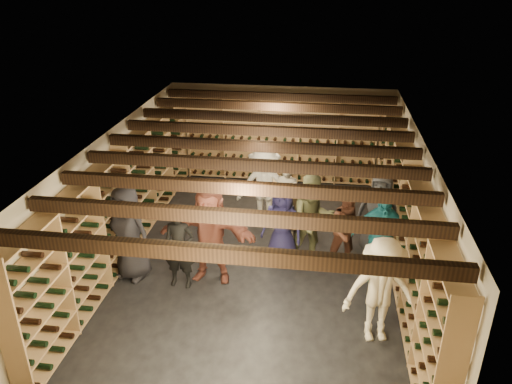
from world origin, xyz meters
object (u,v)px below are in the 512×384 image
object	(u,v)px
person_5	(210,234)
person_0	(129,233)
crate_stack_right	(282,189)
person_6	(282,225)
person_2	(313,220)
person_8	(348,230)
person_4	(380,236)
crate_loose	(285,193)
person_1	(179,248)
person_7	(286,201)
person_9	(264,187)
crate_stack_left	(291,209)
person_3	(381,291)
person_12	(379,213)

from	to	relation	value
person_5	person_0	bearing A→B (deg)	-171.69
crate_stack_right	person_6	bearing A→B (deg)	-85.05
person_2	person_8	bearing A→B (deg)	-27.44
person_0	person_4	xyz separation A→B (m)	(4.32, 0.55, -0.02)
crate_stack_right	person_8	size ratio (longest dim) A/B	0.36
crate_loose	person_6	distance (m)	2.97
person_1	crate_stack_right	bearing A→B (deg)	71.21
person_0	person_7	bearing A→B (deg)	51.35
crate_stack_right	person_9	world-z (taller)	person_9
person_5	person_2	bearing A→B (deg)	27.20
person_4	crate_stack_left	bearing A→B (deg)	134.85
person_2	person_3	xyz separation A→B (m)	(1.05, -1.95, -0.04)
crate_stack_right	person_8	xyz separation A→B (m)	(1.43, -2.73, 0.53)
person_5	person_8	world-z (taller)	person_5
person_6	person_9	xyz separation A→B (m)	(-0.50, 1.36, 0.11)
crate_stack_right	person_7	xyz separation A→B (m)	(0.23, -1.79, 0.57)
person_7	person_0	bearing A→B (deg)	-121.87
crate_stack_right	person_3	xyz separation A→B (m)	(1.83, -4.59, 0.59)
crate_loose	crate_stack_left	bearing A→B (deg)	-79.98
crate_loose	person_6	bearing A→B (deg)	-86.21
crate_stack_left	person_2	bearing A→B (deg)	-70.07
person_0	person_5	bearing A→B (deg)	22.55
person_9	person_3	bearing A→B (deg)	-56.18
person_12	person_5	bearing A→B (deg)	-144.31
person_5	person_7	size ratio (longest dim) A/B	1.09
crate_loose	person_1	bearing A→B (deg)	-110.82
crate_stack_left	person_3	xyz separation A→B (m)	(1.52, -3.25, 0.42)
crate_stack_left	crate_stack_right	bearing A→B (deg)	103.05
person_2	person_4	world-z (taller)	person_2
person_9	person_5	bearing A→B (deg)	-107.32
crate_loose	person_1	size ratio (longest dim) A/B	0.34
crate_stack_right	person_2	xyz separation A→B (m)	(0.78, -2.64, 0.63)
crate_stack_right	crate_loose	xyz separation A→B (m)	(0.04, 0.17, -0.17)
person_1	person_7	world-z (taller)	person_7
person_8	person_12	size ratio (longest dim) A/B	0.92
person_6	person_8	world-z (taller)	person_6
person_8	person_12	xyz separation A→B (m)	(0.57, 0.60, 0.06)
person_3	person_5	world-z (taller)	person_5
person_1	person_5	distance (m)	0.57
crate_stack_right	person_3	distance (m)	4.98
person_5	person_7	xyz separation A→B (m)	(1.18, 1.62, -0.08)
crate_stack_right	person_1	size ratio (longest dim) A/B	0.38
crate_stack_right	person_5	bearing A→B (deg)	-105.56
crate_stack_right	person_5	size ratio (longest dim) A/B	0.32
person_8	person_12	bearing A→B (deg)	31.40
person_0	person_8	bearing A→B (deg)	29.39
person_4	person_7	xyz separation A→B (m)	(-1.73, 1.20, -0.02)
crate_loose	person_4	distance (m)	3.77
crate_stack_left	person_0	distance (m)	3.48
person_3	person_9	size ratio (longest dim) A/B	0.94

